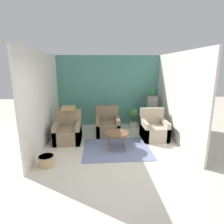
% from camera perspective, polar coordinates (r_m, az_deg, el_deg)
% --- Properties ---
extents(ground_plane, '(20.00, 20.00, 0.00)m').
position_cam_1_polar(ground_plane, '(4.30, 1.75, -18.05)').
color(ground_plane, beige).
rests_on(ground_plane, ground).
extents(wall_back_accent, '(4.01, 0.06, 2.68)m').
position_cam_1_polar(wall_back_accent, '(7.31, -1.00, 6.43)').
color(wall_back_accent, '#4C897A').
rests_on(wall_back_accent, ground_plane).
extents(wall_left, '(0.06, 3.58, 2.68)m').
position_cam_1_polar(wall_left, '(5.73, -20.16, 3.58)').
color(wall_left, silver).
rests_on(wall_left, ground_plane).
extents(wall_right, '(0.06, 3.58, 2.68)m').
position_cam_1_polar(wall_right, '(5.99, 19.27, 4.05)').
color(wall_right, silver).
rests_on(wall_right, ground_plane).
extents(area_rug, '(1.87, 1.57, 0.01)m').
position_cam_1_polar(area_rug, '(5.39, 1.46, -11.07)').
color(area_rug, slate).
rests_on(area_rug, ground_plane).
extents(coffee_table, '(0.66, 0.66, 0.49)m').
position_cam_1_polar(coffee_table, '(5.22, 1.48, -6.74)').
color(coffee_table, brown).
rests_on(coffee_table, ground_plane).
extents(armchair_left, '(0.78, 0.83, 0.94)m').
position_cam_1_polar(armchair_left, '(5.95, -13.22, -5.97)').
color(armchair_left, '#8E7A5B').
rests_on(armchair_left, ground_plane).
extents(armchair_right, '(0.78, 0.83, 0.94)m').
position_cam_1_polar(armchair_right, '(6.17, 12.62, -5.22)').
color(armchair_right, tan).
rests_on(armchair_right, ground_plane).
extents(armchair_middle, '(0.78, 0.83, 0.94)m').
position_cam_1_polar(armchair_middle, '(6.37, -1.34, -4.27)').
color(armchair_middle, '#7A664C').
rests_on(armchair_middle, ground_plane).
extents(birdcage, '(0.53, 0.53, 1.23)m').
position_cam_1_polar(birdcage, '(7.22, 11.77, -0.09)').
color(birdcage, '#555559').
rests_on(birdcage, ground_plane).
extents(parrot, '(0.12, 0.23, 0.27)m').
position_cam_1_polar(parrot, '(7.08, 12.07, 6.03)').
color(parrot, '#1E842D').
rests_on(parrot, birdcage).
extents(potted_plant, '(0.36, 0.33, 0.72)m').
position_cam_1_polar(potted_plant, '(7.14, 6.66, -1.23)').
color(potted_plant, beige).
rests_on(potted_plant, ground_plane).
extents(wicker_basket, '(0.35, 0.35, 0.25)m').
position_cam_1_polar(wicker_basket, '(4.74, -19.38, -13.77)').
color(wicker_basket, tan).
rests_on(wicker_basket, ground_plane).
extents(throw_pillow, '(0.41, 0.41, 0.10)m').
position_cam_1_polar(throw_pillow, '(6.05, -13.13, 1.20)').
color(throw_pillow, tan).
rests_on(throw_pillow, armchair_left).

